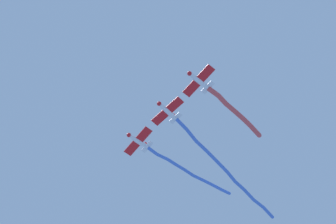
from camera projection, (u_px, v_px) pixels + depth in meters
airplane_lead at (138, 141)px, 92.95m from camera, size 7.02×5.46×1.77m
smoke_trail_lead at (190, 173)px, 97.89m from camera, size 9.89×19.51×3.79m
airplane_left_wing at (168, 111)px, 90.31m from camera, size 6.78×5.55×1.77m
smoke_trail_left_wing at (227, 172)px, 96.68m from camera, size 19.25×25.28×1.63m
airplane_right_wing at (199, 81)px, 87.14m from camera, size 6.97×5.44×1.77m
smoke_trail_right_wing at (235, 112)px, 91.55m from camera, size 9.53×13.26×3.43m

